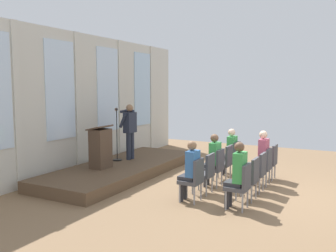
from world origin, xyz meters
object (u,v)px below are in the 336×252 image
mic_stand (117,149)px  chair_r0_c2 (216,165)px  chair_r0_c1 (206,171)px  chair_r1_c1 (250,176)px  chair_r0_c3 (225,161)px  speaker (130,127)px  audience_r1_c0 (237,172)px  audience_r0_c4 (230,149)px  audience_r1_c3 (262,155)px  lectern (101,148)px  audience_r0_c2 (213,157)px  chair_r1_c2 (258,170)px  chair_r1_c3 (264,164)px  audience_r0_c0 (190,168)px  chair_r1_c0 (241,184)px  chair_r0_c0 (194,178)px  chair_r0_c4 (233,156)px  chair_r1_c4 (270,160)px

mic_stand → chair_r0_c2: size_ratio=1.65×
chair_r0_c1 → chair_r1_c1: bearing=-90.0°
chair_r0_c3 → chair_r1_c1: (-1.34, -1.03, 0.00)m
speaker → audience_r1_c0: (-2.00, -3.94, -0.49)m
speaker → chair_r0_c1: 3.35m
audience_r0_c4 → audience_r1_c0: size_ratio=0.95×
audience_r1_c0 → speaker: bearing=63.1°
audience_r1_c3 → chair_r0_c3: bearing=90.0°
lectern → audience_r0_c2: 3.01m
chair_r1_c2 → chair_r1_c3: size_ratio=1.00×
audience_r0_c2 → chair_r1_c2: (0.00, -1.11, -0.20)m
mic_stand → audience_r1_c0: (-1.66, -4.16, 0.13)m
chair_r1_c1 → audience_r0_c4: bearing=28.9°
lectern → audience_r0_c0: size_ratio=0.88×
chair_r0_c2 → audience_r1_c0: (-1.34, -0.95, 0.23)m
chair_r1_c0 → chair_r1_c1: (0.67, 0.00, 0.00)m
chair_r0_c1 → audience_r1_c0: size_ratio=0.68×
audience_r0_c0 → chair_r1_c2: bearing=-39.6°
audience_r1_c3 → audience_r1_c0: bearing=180.0°
audience_r0_c2 → chair_r1_c3: (0.67, -1.11, -0.20)m
audience_r0_c4 → chair_r1_c0: (-2.69, -1.11, -0.19)m
audience_r0_c2 → audience_r1_c0: (-1.34, -1.03, 0.03)m
chair_r1_c1 → chair_r1_c2: bearing=0.0°
chair_r0_c0 → audience_r1_c3: (2.02, -0.95, 0.23)m
mic_stand → chair_r1_c3: bearing=-85.2°
audience_r0_c2 → audience_r1_c0: audience_r1_c0 is taller
lectern → chair_r0_c1: 3.02m
mic_stand → chair_r1_c3: 4.26m
chair_r1_c3 → chair_r0_c4: bearing=56.9°
mic_stand → chair_r0_c0: size_ratio=1.65×
lectern → chair_r0_c2: 3.10m
audience_r1_c0 → chair_r1_c1: 0.71m
chair_r1_c1 → audience_r0_c2: bearing=58.8°
chair_r0_c1 → audience_r1_c3: size_ratio=0.68×
lectern → mic_stand: bearing=11.4°
mic_stand → audience_r1_c3: size_ratio=1.12×
chair_r0_c4 → chair_r1_c2: size_ratio=1.00×
audience_r0_c2 → audience_r1_c0: bearing=-142.4°
audience_r0_c2 → chair_r1_c0: 1.76m
speaker → audience_r0_c4: 3.03m
chair_r0_c2 → chair_r1_c1: same height
chair_r1_c2 → chair_r1_c4: (1.34, 0.00, 0.00)m
chair_r1_c2 → chair_r1_c3: bearing=0.0°
lectern → chair_r0_c2: size_ratio=1.23×
chair_r0_c1 → chair_r1_c2: size_ratio=1.00×
chair_r0_c3 → audience_r0_c4: audience_r0_c4 is taller
speaker → chair_r1_c2: size_ratio=1.76×
chair_r0_c3 → chair_r0_c4: same height
lectern → chair_r0_c0: lectern is taller
audience_r0_c2 → chair_r0_c0: bearing=-176.5°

